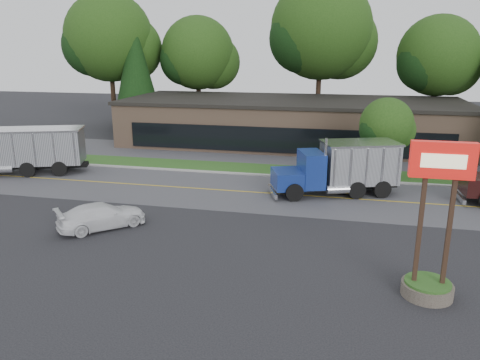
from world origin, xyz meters
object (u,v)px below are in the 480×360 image
object	(u,v)px
bilo_sign	(432,246)
rally_car	(102,216)
dump_truck_blue	(342,167)
dump_truck_red	(19,150)

from	to	relation	value
bilo_sign	rally_car	bearing A→B (deg)	166.59
bilo_sign	dump_truck_blue	size ratio (longest dim) A/B	0.72
dump_truck_red	rally_car	size ratio (longest dim) A/B	2.41
bilo_sign	dump_truck_red	xyz separation A→B (m)	(-26.84, 12.37, -0.21)
dump_truck_blue	rally_car	distance (m)	14.99
bilo_sign	dump_truck_red	distance (m)	29.56
dump_truck_blue	bilo_sign	bearing A→B (deg)	85.53
dump_truck_blue	rally_car	xyz separation A→B (m)	(-12.10, -8.76, -1.15)
dump_truck_red	dump_truck_blue	distance (m)	23.45
bilo_sign	dump_truck_blue	bearing A→B (deg)	105.25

